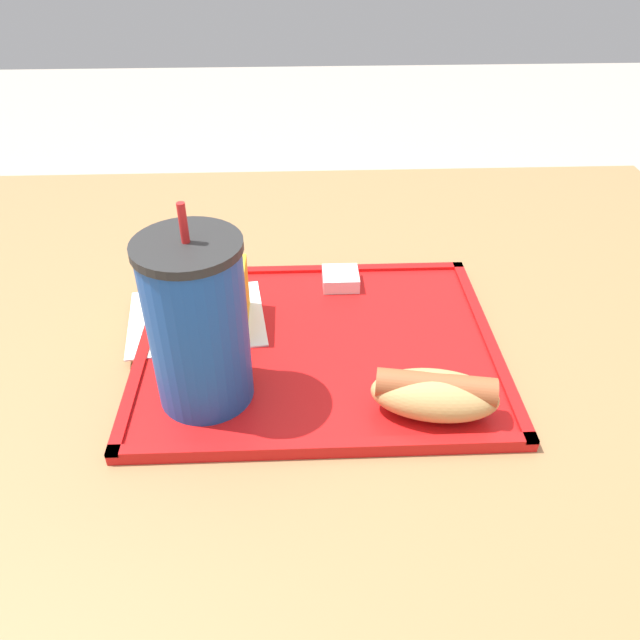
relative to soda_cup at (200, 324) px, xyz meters
The scene contains 7 objects.
dining_table 0.47m from the soda_cup, 133.09° to the right, with size 1.19×0.94×0.71m.
food_tray 0.16m from the soda_cup, 145.87° to the right, with size 0.38×0.31×0.01m.
paper_napkin 0.15m from the soda_cup, 78.48° to the right, with size 0.17×0.15×0.00m.
soda_cup is the anchor object (origin of this frame).
hot_dog_far 0.22m from the soda_cup, behind, with size 0.13×0.07×0.05m.
fries_carton 0.12m from the soda_cup, 83.02° to the right, with size 0.10×0.08×0.12m.
sauce_cup_mayo 0.25m from the soda_cup, 127.10° to the right, with size 0.04×0.04×0.02m.
Camera 1 is at (0.00, 0.55, 1.14)m, focal length 35.00 mm.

